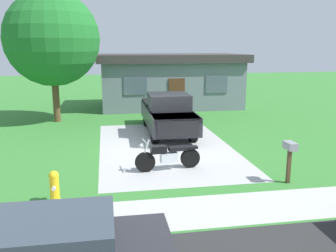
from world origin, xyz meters
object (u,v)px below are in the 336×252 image
object	(u,v)px
fire_hydrant	(55,187)
mailbox	(290,151)
neighbor_house	(169,80)
shade_tree	(52,39)
motorcycle	(168,156)
pickup_truck	(167,113)

from	to	relation	value
fire_hydrant	mailbox	world-z (taller)	mailbox
neighbor_house	shade_tree	bearing A→B (deg)	-149.21
motorcycle	pickup_truck	size ratio (longest dim) A/B	0.39
fire_hydrant	shade_tree	world-z (taller)	shade_tree
pickup_truck	shade_tree	world-z (taller)	shade_tree
shade_tree	fire_hydrant	bearing A→B (deg)	-83.52
mailbox	shade_tree	size ratio (longest dim) A/B	0.18
pickup_truck	motorcycle	bearing A→B (deg)	-99.56
shade_tree	neighbor_house	size ratio (longest dim) A/B	0.71
pickup_truck	neighbor_house	size ratio (longest dim) A/B	0.59
motorcycle	neighbor_house	world-z (taller)	neighbor_house
mailbox	neighbor_house	xyz separation A→B (m)	(-0.99, 14.80, 0.81)
fire_hydrant	neighbor_house	size ratio (longest dim) A/B	0.09
motorcycle	pickup_truck	world-z (taller)	pickup_truck
pickup_truck	mailbox	size ratio (longest dim) A/B	4.49
mailbox	neighbor_house	size ratio (longest dim) A/B	0.13
shade_tree	motorcycle	bearing A→B (deg)	-62.75
motorcycle	pickup_truck	xyz separation A→B (m)	(0.89, 5.30, 0.48)
fire_hydrant	neighbor_house	xyz separation A→B (m)	(5.69, 15.08, 1.36)
mailbox	pickup_truck	bearing A→B (deg)	109.12
mailbox	shade_tree	bearing A→B (deg)	126.61
fire_hydrant	pickup_truck	bearing A→B (deg)	60.14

